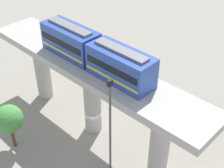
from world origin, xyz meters
name	(u,v)px	position (x,y,z in m)	size (l,w,h in m)	color
ground_plane	(94,128)	(0.00, 0.00, 0.00)	(120.00, 120.00, 0.00)	gray
viaduct	(92,82)	(0.00, 0.00, 6.50)	(5.20, 28.00, 8.76)	#B7B2AA
train	(94,52)	(0.00, -0.56, 10.30)	(2.64, 13.55, 3.24)	#2D4CA5
parked_car_red	(199,116)	(9.50, -8.09, 0.74)	(2.46, 4.44, 1.76)	red
parked_car_silver	(89,68)	(7.72, 9.03, 0.74)	(2.68, 4.49, 1.76)	#B2B5BA
tree_near_viaduct	(9,119)	(-7.82, 4.21, 3.81)	(3.00, 3.00, 5.34)	brown
signal_post	(110,128)	(-3.40, -5.98, 6.21)	(0.44, 0.28, 11.36)	#4C4C51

